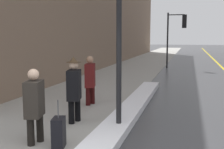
# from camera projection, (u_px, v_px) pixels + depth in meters

# --- Properties ---
(sidewalk_slab) EXTENTS (4.00, 80.00, 0.01)m
(sidewalk_slab) POSITION_uv_depth(u_px,v_px,m) (133.00, 68.00, 19.22)
(sidewalk_slab) COLOR #9E9B93
(sidewalk_slab) RESTS_ON ground
(snow_bank_curb) EXTENTS (0.65, 8.60, 0.19)m
(snow_bank_curb) POSITION_uv_depth(u_px,v_px,m) (132.00, 108.00, 8.14)
(snow_bank_curb) COLOR white
(snow_bank_curb) RESTS_ON ground
(traffic_light_near) EXTENTS (1.31, 0.32, 3.80)m
(traffic_light_near) POSITION_uv_depth(u_px,v_px,m) (178.00, 28.00, 19.25)
(traffic_light_near) COLOR black
(traffic_light_near) RESTS_ON ground
(pedestrian_with_shoulder_bag) EXTENTS (0.40, 0.73, 1.52)m
(pedestrian_with_shoulder_bag) POSITION_uv_depth(u_px,v_px,m) (35.00, 103.00, 5.53)
(pedestrian_with_shoulder_bag) COLOR black
(pedestrian_with_shoulder_bag) RESTS_ON ground
(pedestrian_in_fedora) EXTENTS (0.41, 0.57, 1.66)m
(pedestrian_in_fedora) POSITION_uv_depth(u_px,v_px,m) (74.00, 87.00, 6.91)
(pedestrian_in_fedora) COLOR black
(pedestrian_in_fedora) RESTS_ON ground
(pedestrian_in_glasses) EXTENTS (0.41, 0.74, 1.55)m
(pedestrian_in_glasses) POSITION_uv_depth(u_px,v_px,m) (90.00, 78.00, 8.79)
(pedestrian_in_glasses) COLOR #340C0C
(pedestrian_in_glasses) RESTS_ON ground
(rolling_suitcase) EXTENTS (0.30, 0.40, 0.95)m
(rolling_suitcase) POSITION_uv_depth(u_px,v_px,m) (59.00, 133.00, 5.38)
(rolling_suitcase) COLOR black
(rolling_suitcase) RESTS_ON ground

